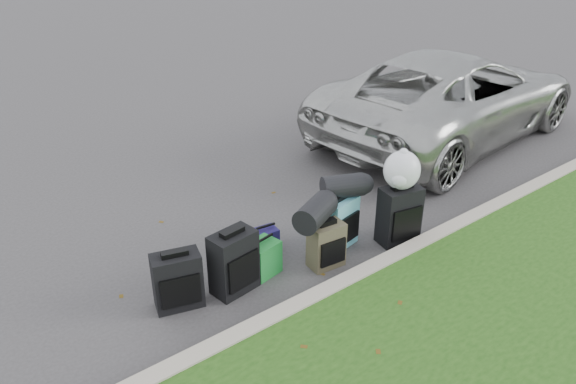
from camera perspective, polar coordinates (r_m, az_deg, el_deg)
ground at (r=6.47m, az=1.79°, el=-4.72°), size 120.00×120.00×0.00m
curb at (r=5.83m, az=8.14°, el=-8.16°), size 120.00×0.18×0.15m
suv at (r=9.44m, az=16.22°, el=9.40°), size 5.27×2.82×1.41m
suitcase_small_black at (r=5.42m, az=-11.16°, el=-8.83°), size 0.50×0.36×0.56m
suitcase_large_black_left at (r=5.52m, az=-5.54°, el=-7.12°), size 0.48×0.32×0.64m
suitcase_olive at (r=5.90m, az=3.90°, el=-5.39°), size 0.39×0.27×0.50m
suitcase_teal at (r=6.24m, az=5.25°, el=-3.05°), size 0.44×0.31×0.58m
suitcase_large_black_right at (r=6.38m, az=11.22°, el=-2.32°), size 0.49×0.36×0.67m
tote_green at (r=5.81m, az=-2.58°, el=-6.72°), size 0.36×0.31×0.36m
tote_navy at (r=6.20m, az=-2.25°, el=-4.84°), size 0.27×0.22×0.26m
duffel_left at (r=5.70m, az=2.80°, el=-2.09°), size 0.58×0.46×0.28m
duffel_right at (r=6.08m, az=5.62°, el=0.59°), size 0.52×0.41×0.26m
trash_bag at (r=6.15m, az=11.50°, el=2.19°), size 0.41×0.41×0.41m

